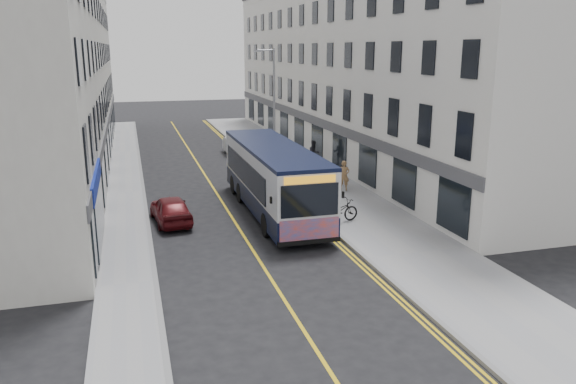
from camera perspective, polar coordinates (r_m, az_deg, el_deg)
ground at (r=22.09m, az=-2.97°, el=-6.89°), size 140.00×140.00×0.00m
pavement_east at (r=34.76m, az=2.65°, el=1.17°), size 4.50×64.00×0.12m
pavement_west at (r=33.06m, az=-16.19°, el=-0.09°), size 2.00×64.00×0.12m
kerb_east at (r=34.13m, az=-0.94°, el=0.94°), size 0.18×64.00×0.13m
kerb_west at (r=33.06m, az=-14.46°, el=0.03°), size 0.18×64.00×0.13m
road_centre_line at (r=33.38m, az=-7.59°, el=0.40°), size 0.12×64.00×0.01m
road_dbl_yellow_inner at (r=34.04m, az=-1.67°, el=0.79°), size 0.10×64.00×0.01m
road_dbl_yellow_outer at (r=34.09m, az=-1.34°, el=0.82°), size 0.10×64.00×0.01m
terrace_east at (r=44.12m, az=5.60°, el=12.39°), size 6.00×46.00×13.00m
terrace_west at (r=41.36m, az=-22.50°, el=11.25°), size 6.00×46.00×13.00m
streetlamp at (r=35.36m, az=-1.54°, el=8.51°), size 1.32×0.18×8.00m
city_bus at (r=27.75m, az=-1.51°, el=1.59°), size 2.73×11.70×3.40m
bicycle at (r=26.19m, az=5.12°, el=-1.94°), size 2.21×1.14×1.10m
pedestrian_near at (r=32.10m, az=5.73°, el=1.66°), size 0.73×0.61×1.70m
pedestrian_far at (r=38.44m, az=2.67°, el=3.92°), size 1.03×0.90×1.80m
car_white at (r=43.54m, az=-5.41°, el=4.64°), size 1.46×4.06×1.33m
car_maroon at (r=26.99m, az=-11.82°, el=-1.72°), size 1.94×4.03×1.33m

